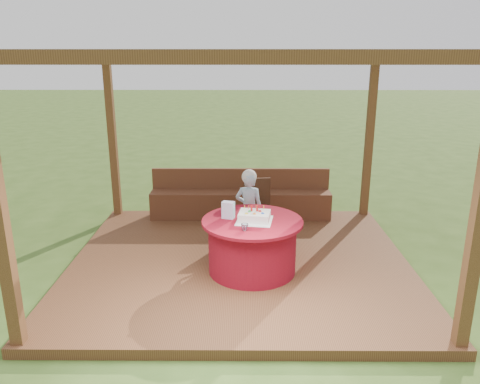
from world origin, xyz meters
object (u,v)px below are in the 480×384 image
bench (241,202)px  elderly_woman (249,207)px  drinking_glass (245,227)px  birthday_cake (254,216)px  gift_bag (228,210)px  table (252,245)px  chair (258,205)px

bench → elderly_woman: (0.13, -1.18, 0.31)m
drinking_glass → elderly_woman: bearing=86.9°
birthday_cake → drinking_glass: birthday_cake is taller
gift_bag → drinking_glass: 0.47m
table → elderly_woman: 0.89m
elderly_woman → birthday_cake: (0.06, -0.88, 0.17)m
table → chair: bearing=85.0°
chair → birthday_cake: birthday_cake is taller
bench → chair: (0.27, -0.79, 0.21)m
table → elderly_woman: elderly_woman is taller
drinking_glass → bench: bearing=91.4°
bench → chair: bearing=-71.3°
drinking_glass → table: bearing=74.4°
chair → gift_bag: 1.29m
chair → elderly_woman: size_ratio=0.77×
gift_bag → birthday_cake: bearing=-0.6°
bench → elderly_woman: 1.23m
bench → birthday_cake: bearing=-85.0°
elderly_woman → bench: bearing=96.1°
elderly_woman → gift_bag: size_ratio=5.23×
elderly_woman → birthday_cake: 0.90m
elderly_woman → drinking_glass: size_ratio=12.82×
birthday_cake → table: bearing=132.6°
table → elderly_woman: size_ratio=1.13×
table → gift_bag: 0.54m
table → gift_bag: (-0.30, 0.07, 0.45)m
table → drinking_glass: bearing=-105.6°
elderly_woman → birthday_cake: size_ratio=2.29×
bench → chair: 0.86m
elderly_woman → birthday_cake: bearing=-86.4°
elderly_woman → drinking_glass: bearing=-93.1°
elderly_woman → gift_bag: bearing=-109.0°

